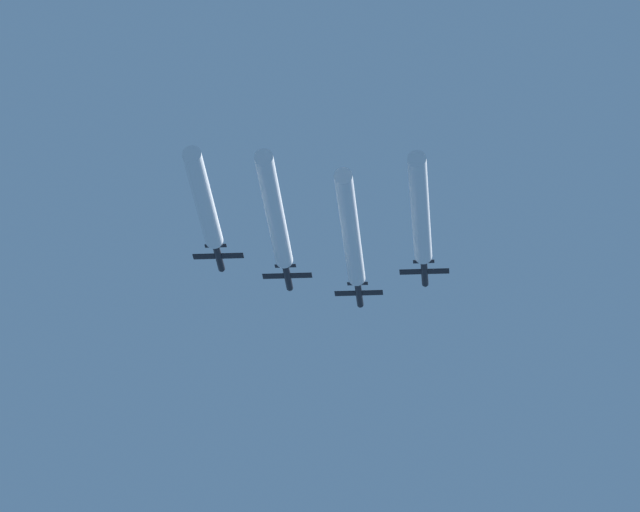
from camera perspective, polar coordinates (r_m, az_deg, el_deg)
The scene contains 8 objects.
jet_lead at distance 386.20m, azimuth 0.93°, elevation -0.91°, with size 7.74×11.27×2.71m.
jet_left_wingman at distance 376.43m, azimuth -0.77°, elevation -0.50°, with size 7.74×11.27×2.71m.
jet_right_wingman at distance 375.45m, azimuth 2.49°, elevation -0.40°, with size 7.74×11.27×2.71m.
jet_outer_left at distance 367.54m, azimuth -2.41°, elevation -0.03°, with size 7.74×11.27×2.71m.
smoke_trail_lead at distance 363.56m, azimuth 0.73°, elevation 0.59°, with size 2.72×39.04×2.72m.
smoke_trail_left_wingman at distance 354.49m, azimuth -1.08°, elevation 1.02°, with size 2.72×37.78×2.72m.
smoke_trail_right_wingman at distance 354.45m, azimuth 2.39°, elevation 1.06°, with size 2.72×35.61×2.72m.
smoke_trail_outer_left at distance 348.87m, azimuth -2.76°, elevation 1.31°, with size 2.72×30.83×2.72m.
Camera 1 is at (17.32, -348.42, 2.91)m, focal length 135.36 mm.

